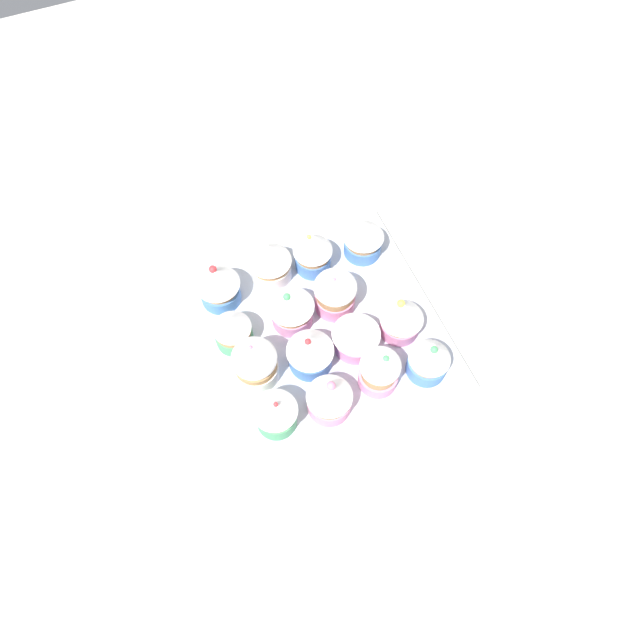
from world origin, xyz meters
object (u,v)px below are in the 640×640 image
Objects in this scene: cupcake_0 at (275,411)px; cupcake_7 at (402,317)px; napkin at (495,315)px; baking_tray at (320,332)px; cupcake_3 at (430,357)px; cupcake_8 at (232,329)px; cupcake_6 at (356,334)px; cupcake_11 at (218,284)px; cupcake_12 at (270,260)px; cupcake_14 at (363,237)px; cupcake_1 at (329,396)px; cupcake_5 at (310,350)px; cupcake_9 at (291,307)px; cupcake_4 at (255,363)px; cupcake_10 at (335,293)px; cupcake_13 at (313,250)px; cupcake_2 at (379,370)px.

cupcake_0 and cupcake_7 have the same top height.
baking_tray is at bearing 163.69° from napkin.
cupcake_3 is 26.50cm from cupcake_8.
cupcake_6 is 0.85× the size of cupcake_11.
cupcake_12 is at bearing 113.10° from cupcake_6.
cupcake_14 is (7.55, 14.04, 0.29)cm from cupcake_6.
cupcake_8 is (-11.49, 3.14, 3.93)cm from baking_tray.
cupcake_1 is 15.07cm from cupcake_7.
cupcake_7 is 14.20cm from cupcake_14.
baking_tray is at bearing -43.02° from cupcake_11.
cupcake_0 reaches higher than cupcake_6.
cupcake_5 reaches higher than cupcake_9.
cupcake_14 is at bearing 89.32° from cupcake_3.
cupcake_5 is (7.20, 6.04, 0.17)cm from cupcake_0.
cupcake_3 is at bearing -26.67° from cupcake_5.
cupcake_3 reaches higher than cupcake_8.
cupcake_3 is at bearing -21.17° from cupcake_4.
cupcake_10 is 0.61× the size of napkin.
cupcake_12 is at bearing 89.31° from cupcake_1.
cupcake_4 is at bearing 175.10° from cupcake_6.
cupcake_12 is 33.34cm from napkin.
cupcake_1 is at bearing 179.02° from cupcake_3.
cupcake_0 is 18.99cm from cupcake_10.
cupcake_1 is 10.67cm from cupcake_4.
cupcake_0 is at bearing -139.99° from cupcake_5.
cupcake_3 is 15.63cm from cupcake_5.
cupcake_7 is 25.83cm from cupcake_11.
cupcake_11 reaches higher than cupcake_12.
cupcake_10 is 10.65cm from cupcake_12.
cupcake_13 reaches higher than cupcake_7.
napkin is (20.83, -3.04, -4.29)cm from cupcake_6.
cupcake_4 is (-10.38, -2.90, 4.20)cm from baking_tray.
cupcake_3 is 1.21× the size of cupcake_8.
cupcake_8 is at bearing -153.90° from cupcake_13.
napkin is (20.87, -10.00, -4.33)cm from cupcake_10.
cupcake_3 is 22.75cm from cupcake_4.
cupcake_3 reaches higher than cupcake_14.
cupcake_2 is 8.46cm from cupcake_7.
cupcake_1 is 1.11× the size of cupcake_6.
cupcake_10 is (13.82, 13.01, -0.30)cm from cupcake_0.
cupcake_9 is at bearing 179.09° from cupcake_10.
cupcake_13 reaches higher than cupcake_6.
cupcake_11 reaches higher than cupcake_9.
cupcake_5 is 0.97× the size of cupcake_13.
cupcake_1 reaches higher than cupcake_8.
cupcake_8 is (-15.60, 13.21, -0.13)cm from cupcake_2.
cupcake_0 is 13.34cm from cupcake_8.
cupcake_4 is at bearing 153.67° from cupcake_2.
cupcake_10 is (14.98, -0.27, 0.10)cm from cupcake_8.
cupcake_9 is at bearing 88.81° from cupcake_1.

